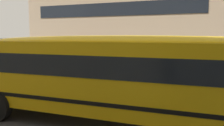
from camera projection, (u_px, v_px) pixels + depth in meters
The scene contains 2 objects.
school_bus at pixel (120, 72), 8.00m from camera, with size 13.21×3.13×2.94m.
parked_car_maroon_past_driveway at pixel (61, 64), 17.74m from camera, with size 3.91×1.90×1.64m.
Camera 1 is at (-1.54, -9.37, 2.95)m, focal length 38.81 mm.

